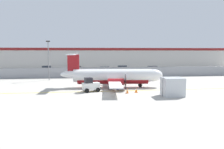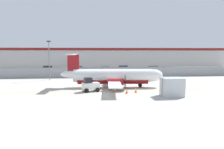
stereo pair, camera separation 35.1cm
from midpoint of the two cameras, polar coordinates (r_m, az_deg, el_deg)
name	(u,v)px [view 2 (the right image)]	position (r m, az deg, el deg)	size (l,w,h in m)	color
ground_plane	(111,91)	(29.24, 0.06, -4.35)	(140.00, 140.00, 0.01)	#ADA89E
perimeter_fence	(102,72)	(44.89, -2.29, 0.68)	(98.00, 0.10, 2.10)	gray
parking_lot_strip	(99,72)	(56.41, -3.16, 0.68)	(98.00, 17.00, 0.12)	#38383A
background_building	(96,58)	(74.66, -4.02, 4.42)	(91.00, 8.10, 6.50)	beige
commuter_airplane	(115,77)	(32.15, 1.00, -0.53)	(15.13, 16.08, 4.92)	white
baggage_tug	(90,85)	(28.87, -5.34, -2.79)	(2.54, 1.89, 1.88)	silver
ground_crew_worker	(117,83)	(29.69, 1.78, -2.34)	(0.55, 0.41, 1.70)	#191E4C
cargo_container	(172,87)	(26.78, 15.78, -3.15)	(2.44, 2.01, 2.20)	#B7BCC1
traffic_cone_near_left	(169,90)	(29.32, 14.93, -3.91)	(0.36, 0.36, 0.64)	orange
traffic_cone_near_right	(136,90)	(28.33, 6.61, -4.09)	(0.36, 0.36, 0.64)	orange
traffic_cone_far_left	(127,91)	(27.75, 4.26, -4.28)	(0.36, 0.36, 0.64)	orange
traffic_cone_far_right	(116,84)	(33.71, 1.40, -2.44)	(0.36, 0.36, 0.64)	orange
parked_car_0	(47,69)	(58.38, -16.41, 1.44)	(4.37, 2.39, 1.58)	navy
parked_car_1	(77,69)	(55.25, -8.93, 1.37)	(4.36, 2.36, 1.58)	black
parked_car_2	(105,70)	(52.53, -1.67, 1.21)	(4.31, 2.24, 1.58)	silver
parked_car_3	(123,68)	(57.07, 3.00, 1.58)	(4.22, 2.04, 1.58)	gray
parked_car_4	(153,69)	(55.50, 10.80, 1.36)	(4.38, 2.42, 1.58)	#19662D
apron_light_pole	(49,57)	(42.15, -15.89, 4.46)	(0.70, 0.30, 7.27)	slate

